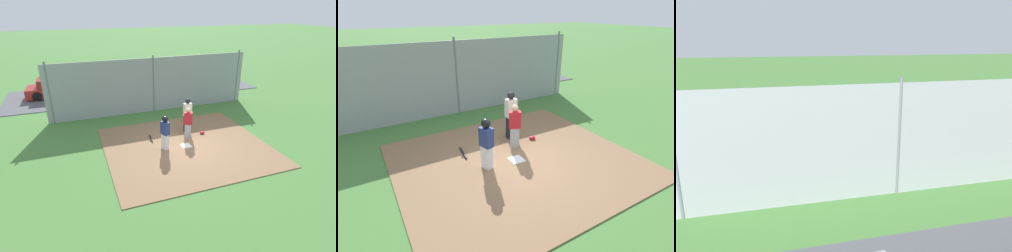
{
  "view_description": "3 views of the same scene",
  "coord_description": "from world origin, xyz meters",
  "views": [
    {
      "loc": [
        4.53,
        10.03,
        5.92
      ],
      "look_at": [
        0.52,
        -0.99,
        0.69
      ],
      "focal_mm": 29.07,
      "sensor_mm": 36.0,
      "label": 1
    },
    {
      "loc": [
        3.9,
        5.97,
        4.38
      ],
      "look_at": [
        -0.1,
        -0.83,
        0.86
      ],
      "focal_mm": 28.05,
      "sensor_mm": 36.0,
      "label": 2
    },
    {
      "loc": [
        -3.59,
        -12.92,
        4.33
      ],
      "look_at": [
        -0.48,
        -0.63,
        0.91
      ],
      "focal_mm": 34.74,
      "sensor_mm": 36.0,
      "label": 3
    }
  ],
  "objects": [
    {
      "name": "home_plate",
      "position": [
        0.0,
        0.0,
        0.04
      ],
      "size": [
        0.45,
        0.45,
        0.02
      ],
      "primitive_type": "cube",
      "rotation": [
        0.0,
        0.0,
        -0.03
      ],
      "color": "white",
      "rests_on": "dirt_infield"
    },
    {
      "name": "baseball_bat",
      "position": [
        1.31,
        -1.22,
        0.06
      ],
      "size": [
        0.15,
        0.8,
        0.06
      ],
      "primitive_type": "cylinder",
      "rotation": [
        0.0,
        1.57,
        1.45
      ],
      "color": "black",
      "rests_on": "dirt_infield"
    },
    {
      "name": "catcher",
      "position": [
        -0.42,
        -0.78,
        0.82
      ],
      "size": [
        0.46,
        0.41,
        1.53
      ],
      "rotation": [
        0.0,
        0.0,
        1.09
      ],
      "color": "#9E9EA3",
      "rests_on": "dirt_infield"
    },
    {
      "name": "umpire",
      "position": [
        -0.67,
        -1.45,
        0.95
      ],
      "size": [
        0.38,
        0.26,
        1.75
      ],
      "rotation": [
        0.0,
        0.0,
        1.57
      ],
      "color": "black",
      "rests_on": "dirt_infield"
    },
    {
      "name": "parked_car_dark",
      "position": [
        2.61,
        -10.14,
        0.61
      ],
      "size": [
        4.22,
        1.91,
        1.28
      ],
      "rotation": [
        0.0,
        0.0,
        -0.01
      ],
      "color": "black",
      "rests_on": "parking_lot"
    },
    {
      "name": "catcher_mask",
      "position": [
        -1.27,
        -0.92,
        0.09
      ],
      "size": [
        0.24,
        0.2,
        0.12
      ],
      "primitive_type": "ellipsoid",
      "color": "#B21923",
      "rests_on": "dirt_infield"
    },
    {
      "name": "parked_car_red",
      "position": [
        5.45,
        -10.01,
        0.61
      ],
      "size": [
        4.26,
        1.99,
        1.28
      ],
      "rotation": [
        0.0,
        0.0,
        3.11
      ],
      "color": "maroon",
      "rests_on": "parking_lot"
    },
    {
      "name": "dirt_infield",
      "position": [
        0.0,
        0.0,
        0.01
      ],
      "size": [
        7.2,
        6.4,
        0.03
      ],
      "primitive_type": "cube",
      "color": "#896647",
      "rests_on": "ground_plane"
    },
    {
      "name": "backstop_fence",
      "position": [
        0.0,
        -4.94,
        1.6
      ],
      "size": [
        12.0,
        0.1,
        3.35
      ],
      "color": "#93999E",
      "rests_on": "ground_plane"
    },
    {
      "name": "parking_lot",
      "position": [
        0.0,
        -9.53,
        0.02
      ],
      "size": [
        18.0,
        5.2,
        0.04
      ],
      "primitive_type": "cube",
      "color": "#515156",
      "rests_on": "ground_plane"
    },
    {
      "name": "runner",
      "position": [
        0.99,
        -0.08,
        0.92
      ],
      "size": [
        0.35,
        0.44,
        1.58
      ],
      "rotation": [
        0.0,
        0.0,
        3.41
      ],
      "color": "silver",
      "rests_on": "dirt_infield"
    },
    {
      "name": "ground_plane",
      "position": [
        0.0,
        0.0,
        0.0
      ],
      "size": [
        140.0,
        140.0,
        0.0
      ],
      "primitive_type": "plane",
      "color": "#477A38"
    },
    {
      "name": "parked_car_silver",
      "position": [
        -3.2,
        -9.9,
        0.61
      ],
      "size": [
        4.28,
        2.06,
        1.28
      ],
      "rotation": [
        0.0,
        0.0,
        3.2
      ],
      "color": "#B2B2B7",
      "rests_on": "parking_lot"
    }
  ]
}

